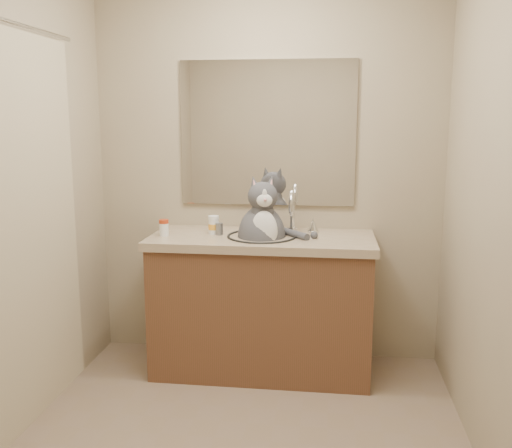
% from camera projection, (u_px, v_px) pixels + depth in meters
% --- Properties ---
extents(room, '(2.22, 2.52, 2.42)m').
position_uv_depth(room, '(235.00, 201.00, 2.41)').
color(room, '#89725E').
rests_on(room, ground).
extents(vanity, '(1.34, 0.59, 1.12)m').
position_uv_depth(vanity, '(262.00, 301.00, 3.49)').
color(vanity, brown).
rests_on(vanity, ground).
extents(mirror, '(1.10, 0.02, 0.90)m').
position_uv_depth(mirror, '(267.00, 133.00, 3.57)').
color(mirror, white).
rests_on(mirror, room).
extents(shower_curtain, '(0.02, 1.30, 1.93)m').
position_uv_depth(shower_curtain, '(18.00, 230.00, 2.67)').
color(shower_curtain, '#C4B394').
rests_on(shower_curtain, ground).
extents(cat, '(0.47, 0.38, 0.58)m').
position_uv_depth(cat, '(262.00, 232.00, 3.39)').
color(cat, '#48484E').
rests_on(cat, vanity).
extents(pill_bottle_redcap, '(0.07, 0.07, 0.10)m').
position_uv_depth(pill_bottle_redcap, '(164.00, 228.00, 3.41)').
color(pill_bottle_redcap, white).
rests_on(pill_bottle_redcap, vanity).
extents(pill_bottle_orange, '(0.08, 0.08, 0.11)m').
position_uv_depth(pill_bottle_orange, '(214.00, 225.00, 3.47)').
color(pill_bottle_orange, white).
rests_on(pill_bottle_orange, vanity).
extents(grey_canister, '(0.05, 0.05, 0.07)m').
position_uv_depth(grey_canister, '(219.00, 229.00, 3.44)').
color(grey_canister, slate).
rests_on(grey_canister, vanity).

